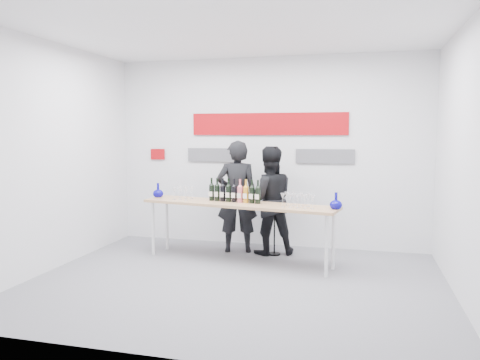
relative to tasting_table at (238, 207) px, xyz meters
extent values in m
plane|color=slate|center=(0.20, -0.89, -0.78)|extent=(5.00, 5.00, 0.00)
cube|color=silver|center=(0.20, 1.11, 0.72)|extent=(5.00, 0.04, 3.00)
cube|color=#A3070D|center=(0.20, 1.08, 1.17)|extent=(2.50, 0.02, 0.35)
cube|color=#59595E|center=(-0.70, 1.08, 0.67)|extent=(0.90, 0.02, 0.22)
cube|color=#59595E|center=(1.10, 1.08, 0.67)|extent=(0.90, 0.02, 0.22)
cube|color=#A3070D|center=(-1.70, 1.08, 0.67)|extent=(0.25, 0.02, 0.18)
cube|color=tan|center=(0.00, 0.00, 0.04)|extent=(2.85, 1.03, 0.04)
cylinder|color=silver|center=(-1.32, 0.04, -0.37)|extent=(0.05, 0.05, 0.80)
cylinder|color=silver|center=(1.25, -0.41, -0.37)|extent=(0.05, 0.05, 0.80)
cylinder|color=silver|center=(-1.25, 0.41, -0.37)|extent=(0.05, 0.05, 0.80)
cylinder|color=silver|center=(1.32, -0.04, -0.37)|extent=(0.05, 0.05, 0.80)
imported|color=black|center=(-0.16, 0.55, 0.07)|extent=(0.70, 0.54, 1.70)
imported|color=black|center=(0.33, 0.55, 0.03)|extent=(0.96, 0.86, 1.61)
cylinder|color=black|center=(0.42, 0.51, -0.76)|extent=(0.19, 0.19, 0.02)
cylinder|color=black|center=(0.42, 0.51, 0.01)|extent=(0.02, 0.02, 1.57)
sphere|color=black|center=(0.42, 0.48, 0.81)|extent=(0.05, 0.05, 0.05)
camera|label=1|loc=(1.65, -6.23, 1.04)|focal=35.00mm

